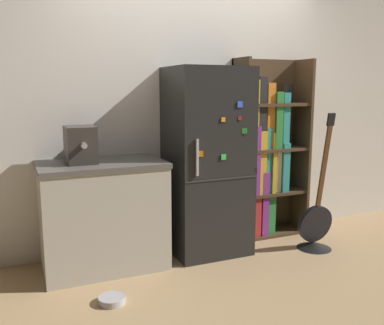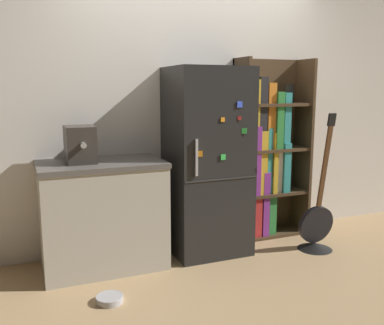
# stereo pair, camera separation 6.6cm
# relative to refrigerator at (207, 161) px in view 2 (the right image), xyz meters

# --- Properties ---
(ground_plane) EXTENTS (16.00, 16.00, 0.00)m
(ground_plane) POSITION_rel_refrigerator_xyz_m (0.00, -0.15, -0.83)
(ground_plane) COLOR tan
(wall_back) EXTENTS (8.00, 0.05, 2.60)m
(wall_back) POSITION_rel_refrigerator_xyz_m (0.00, 0.33, 0.47)
(wall_back) COLOR white
(wall_back) RESTS_ON ground_plane
(refrigerator) EXTENTS (0.67, 0.63, 1.66)m
(refrigerator) POSITION_rel_refrigerator_xyz_m (0.00, 0.00, 0.00)
(refrigerator) COLOR black
(refrigerator) RESTS_ON ground_plane
(bookshelf) EXTENTS (0.74, 0.32, 1.76)m
(bookshelf) POSITION_rel_refrigerator_xyz_m (0.69, 0.16, -0.02)
(bookshelf) COLOR #4C3823
(bookshelf) RESTS_ON ground_plane
(kitchen_counter) EXTENTS (1.00, 0.62, 0.89)m
(kitchen_counter) POSITION_rel_refrigerator_xyz_m (-0.95, -0.00, -0.38)
(kitchen_counter) COLOR #BCB7A8
(kitchen_counter) RESTS_ON ground_plane
(espresso_machine) EXTENTS (0.23, 0.34, 0.29)m
(espresso_machine) POSITION_rel_refrigerator_xyz_m (-1.10, 0.01, 0.21)
(espresso_machine) COLOR #38332D
(espresso_machine) RESTS_ON kitchen_counter
(guitar) EXTENTS (0.35, 0.32, 1.27)m
(guitar) POSITION_rel_refrigerator_xyz_m (0.94, -0.37, -0.65)
(guitar) COLOR black
(guitar) RESTS_ON ground_plane
(pet_bowl) EXTENTS (0.19, 0.19, 0.05)m
(pet_bowl) POSITION_rel_refrigerator_xyz_m (-1.03, -0.65, -0.80)
(pet_bowl) COLOR #B7B7BC
(pet_bowl) RESTS_ON ground_plane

